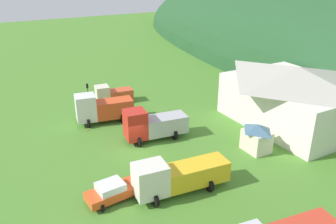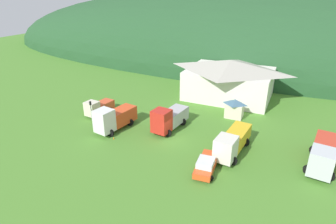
{
  "view_description": "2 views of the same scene",
  "coord_description": "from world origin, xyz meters",
  "views": [
    {
      "loc": [
        28.85,
        -12.46,
        18.0
      ],
      "look_at": [
        -1.95,
        4.71,
        2.85
      ],
      "focal_mm": 37.06,
      "sensor_mm": 36.0,
      "label": 1
    },
    {
      "loc": [
        13.41,
        -30.51,
        18.86
      ],
      "look_at": [
        -2.16,
        2.89,
        2.66
      ],
      "focal_mm": 30.31,
      "sensor_mm": 36.0,
      "label": 2
    }
  ],
  "objects": [
    {
      "name": "heavy_rig_striped",
      "position": [
        7.75,
        0.1,
        1.64
      ],
      "size": [
        3.49,
        8.49,
        3.24
      ],
      "rotation": [
        0.0,
        0.0,
        -1.67
      ],
      "color": "silver",
      "rests_on": "ground"
    },
    {
      "name": "heavy_rig_white",
      "position": [
        -9.02,
        -0.65,
        1.84
      ],
      "size": [
        3.66,
        7.06,
        3.7
      ],
      "rotation": [
        0.0,
        0.0,
        -1.73
      ],
      "color": "white",
      "rests_on": "ground"
    },
    {
      "name": "light_truck_cream",
      "position": [
        -14.46,
        2.71,
        1.29
      ],
      "size": [
        2.76,
        5.25,
        2.62
      ],
      "rotation": [
        0.0,
        0.0,
        -1.68
      ],
      "color": "beige",
      "rests_on": "ground"
    },
    {
      "name": "service_pickup_orange",
      "position": [
        6.08,
        -4.66,
        0.83
      ],
      "size": [
        2.64,
        5.46,
        1.66
      ],
      "rotation": [
        0.0,
        0.0,
        -1.48
      ],
      "color": "#E85021",
      "rests_on": "ground"
    },
    {
      "name": "traffic_light_west",
      "position": [
        -12.57,
        -1.12,
        2.45
      ],
      "size": [
        0.2,
        0.32,
        3.97
      ],
      "color": "#4C4C51",
      "rests_on": "ground"
    },
    {
      "name": "play_shed_cream",
      "position": [
        5.6,
        10.98,
        1.56
      ],
      "size": [
        2.87,
        2.34,
        3.02
      ],
      "color": "beige",
      "rests_on": "ground"
    },
    {
      "name": "crane_truck_red",
      "position": [
        -1.96,
        2.68,
        1.79
      ],
      "size": [
        3.59,
        7.16,
        3.7
      ],
      "rotation": [
        0.0,
        0.0,
        -1.69
      ],
      "color": "red",
      "rests_on": "ground"
    },
    {
      "name": "depot_building",
      "position": [
        2.47,
        19.58,
        3.63
      ],
      "size": [
        16.05,
        12.26,
        7.05
      ],
      "color": "white",
      "rests_on": "ground"
    },
    {
      "name": "ground_plane",
      "position": [
        0.0,
        0.0,
        0.0
      ],
      "size": [
        200.0,
        200.0,
        0.0
      ],
      "primitive_type": "plane",
      "color": "#4C842D"
    },
    {
      "name": "traffic_cone_near_pickup",
      "position": [
        -7.54,
        -3.02,
        0.0
      ],
      "size": [
        0.36,
        0.36,
        0.64
      ],
      "primitive_type": "cone",
      "color": "orange",
      "rests_on": "ground"
    }
  ]
}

